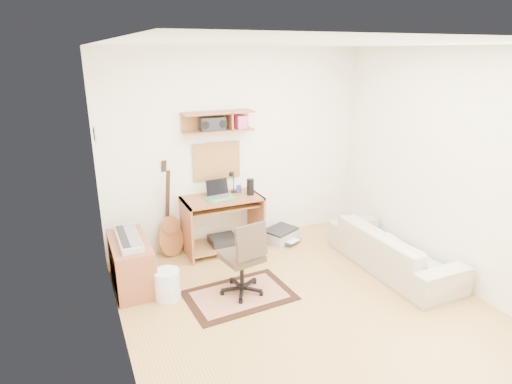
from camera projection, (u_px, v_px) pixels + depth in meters
name	position (u px, v px, depth m)	size (l,w,h in m)	color
floor	(311.00, 313.00, 4.39)	(3.60, 4.00, 0.01)	tan
ceiling	(324.00, 43.00, 3.57)	(3.60, 4.00, 0.01)	white
back_wall	(237.00, 149.00, 5.72)	(3.60, 0.01, 2.60)	white
left_wall	(115.00, 222.00, 3.28)	(0.01, 4.00, 2.60)	white
right_wall	(458.00, 171.00, 4.68)	(0.01, 4.00, 2.60)	white
wall_shelf	(218.00, 122.00, 5.36)	(0.90, 0.25, 0.26)	#9A5536
cork_board	(217.00, 161.00, 5.62)	(0.64, 0.03, 0.49)	tan
wall_photo	(95.00, 134.00, 4.46)	(0.02, 0.20, 0.15)	#4C8CBF
desk	(223.00, 224.00, 5.64)	(1.00, 0.55, 0.75)	#9A5536
laptop	(220.00, 190.00, 5.46)	(0.30, 0.30, 0.23)	silver
speaker	(250.00, 187.00, 5.59)	(0.10, 0.10, 0.21)	black
desk_lamp	(234.00, 181.00, 5.68)	(0.10, 0.10, 0.29)	black
pencil_cup	(239.00, 189.00, 5.70)	(0.07, 0.07, 0.10)	#313993
boombox	(212.00, 124.00, 5.34)	(0.32, 0.14, 0.16)	black
rug	(239.00, 295.00, 4.68)	(1.13, 0.75, 0.02)	#CDAE89
task_chair	(242.00, 257.00, 4.60)	(0.45, 0.45, 0.88)	#392D22
cabinet	(131.00, 263.00, 4.81)	(0.40, 0.90, 0.55)	#9A5536
music_keyboard	(128.00, 238.00, 4.72)	(0.23, 0.73, 0.06)	#B2B5BA
guitar	(169.00, 210.00, 5.42)	(0.33, 0.21, 1.25)	#B96D38
waste_basket	(167.00, 285.00, 4.59)	(0.27, 0.27, 0.33)	white
printer	(281.00, 235.00, 6.02)	(0.45, 0.35, 0.17)	#A5A8AA
sofa	(393.00, 243.00, 5.17)	(1.76, 0.51, 0.69)	#B9AD93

